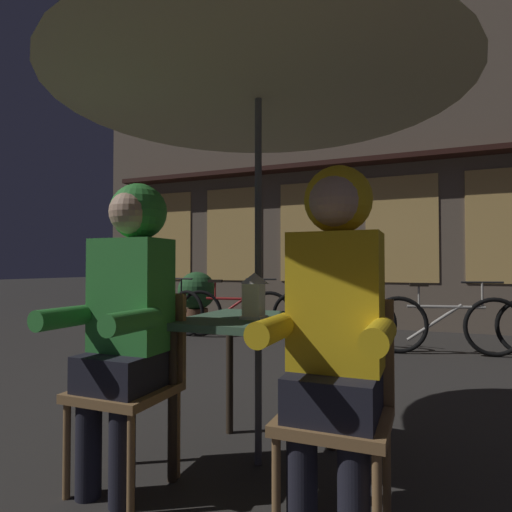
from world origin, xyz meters
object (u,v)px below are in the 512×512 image
person_left_hooded (128,300)px  bicycle_third (329,318)px  person_right_hooded (335,308)px  bicycle_fourth (445,324)px  chair_right (338,399)px  bicycle_nearest (163,310)px  patio_umbrella (258,63)px  cafe_table (258,338)px  chair_left (135,375)px  lantern (255,295)px  bicycle_second (234,313)px  potted_plant (197,295)px

person_left_hooded → bicycle_third: bearing=88.2°
person_right_hooded → bicycle_third: (-0.84, 3.77, -0.50)m
person_left_hooded → bicycle_fourth: person_left_hooded is taller
chair_right → bicycle_nearest: bearing=131.7°
patio_umbrella → bicycle_third: size_ratio=1.39×
cafe_table → chair_left: (-0.48, -0.37, -0.15)m
chair_left → bicycle_fourth: chair_left is taller
cafe_table → bicycle_fourth: (0.98, 3.26, -0.29)m
lantern → bicycle_third: 3.46m
lantern → chair_right: lantern is taller
cafe_table → bicycle_fourth: bearing=73.2°
lantern → bicycle_fourth: 3.50m
chair_right → person_left_hooded: (-0.96, -0.06, 0.36)m
bicycle_second → bicycle_fourth: (2.74, -0.21, 0.00)m
chair_right → lantern: bearing=147.2°
bicycle_fourth → person_left_hooded: bearing=-111.7°
person_left_hooded → person_right_hooded: size_ratio=1.00×
chair_left → chair_right: (0.96, 0.00, 0.00)m
chair_right → bicycle_third: size_ratio=0.52×
potted_plant → bicycle_fourth: bearing=-9.9°
patio_umbrella → lantern: 1.20m
cafe_table → chair_right: chair_right is taller
patio_umbrella → bicycle_fourth: (0.98, 3.26, -1.71)m
cafe_table → bicycle_fourth: 3.42m
person_left_hooded → chair_left: bearing=90.0°
lantern → chair_left: bearing=-147.7°
chair_right → person_right_hooded: (0.00, -0.06, 0.36)m
person_left_hooded → bicycle_fourth: size_ratio=0.84×
person_left_hooded → bicycle_fourth: 4.00m
bicycle_fourth → bicycle_nearest: bearing=177.1°
chair_right → bicycle_third: 3.80m
lantern → person_left_hooded: bearing=-143.2°
potted_plant → person_right_hooded: bearing=-54.5°
bicycle_nearest → chair_right: bearing=-48.3°
bicycle_fourth → potted_plant: bearing=170.1°
person_left_hooded → potted_plant: size_ratio=1.52×
cafe_table → bicycle_second: 3.90m
lantern → bicycle_third: bearing=96.1°
lantern → bicycle_fourth: lantern is taller
cafe_table → bicycle_third: bearing=96.2°
bicycle_nearest → potted_plant: (0.34, 0.42, 0.20)m
chair_left → bicycle_second: 4.05m
patio_umbrella → bicycle_second: patio_umbrella is taller
bicycle_fourth → cafe_table: bearing=-106.8°
patio_umbrella → lantern: size_ratio=10.00×
chair_right → bicycle_nearest: chair_right is taller
bicycle_second → bicycle_third: 1.40m
chair_left → bicycle_nearest: 4.56m
bicycle_third → person_left_hooded: bearing=-91.8°
chair_right → bicycle_second: size_ratio=0.52×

